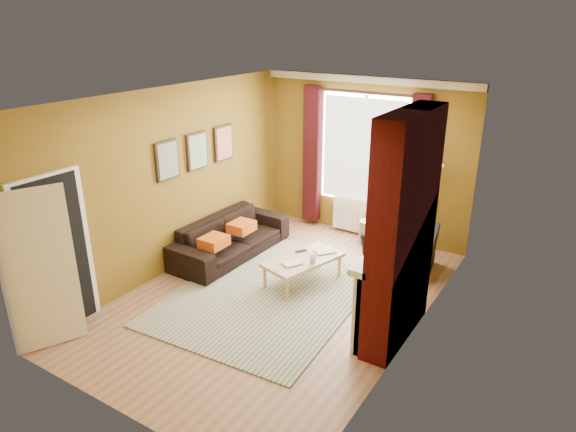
% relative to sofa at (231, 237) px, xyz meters
% --- Properties ---
extents(ground, '(5.50, 5.50, 0.00)m').
position_rel_sofa_xyz_m(ground, '(1.42, -0.74, -0.32)').
color(ground, '#8A5E3F').
rests_on(ground, ground).
extents(room_walls, '(3.82, 5.54, 2.83)m').
position_rel_sofa_xyz_m(room_walls, '(2.06, -0.46, 1.06)').
color(room_walls, brown).
rests_on(room_walls, ground).
extents(striped_rug, '(2.63, 3.51, 0.02)m').
position_rel_sofa_xyz_m(striped_rug, '(1.26, -0.68, -0.31)').
color(striped_rug, '#346191').
rests_on(striped_rug, ground).
extents(sofa, '(0.92, 2.22, 0.64)m').
position_rel_sofa_xyz_m(sofa, '(0.00, 0.00, 0.00)').
color(sofa, black).
rests_on(sofa, ground).
extents(armchair, '(1.20, 1.09, 0.69)m').
position_rel_sofa_xyz_m(armchair, '(2.54, 0.99, 0.02)').
color(armchair, black).
rests_on(armchair, ground).
extents(coffee_table, '(0.90, 1.31, 0.40)m').
position_rel_sofa_xyz_m(coffee_table, '(1.49, -0.19, 0.03)').
color(coffee_table, tan).
rests_on(coffee_table, ground).
extents(wicker_stool, '(0.36, 0.36, 0.41)m').
position_rel_sofa_xyz_m(wicker_stool, '(1.72, 1.66, -0.12)').
color(wicker_stool, '#A77F48').
rests_on(wicker_stool, ground).
extents(floor_lamp, '(0.26, 0.26, 1.57)m').
position_rel_sofa_xyz_m(floor_lamp, '(2.78, 1.66, 0.92)').
color(floor_lamp, black).
rests_on(floor_lamp, ground).
extents(book_a, '(0.30, 0.33, 0.03)m').
position_rel_sofa_xyz_m(book_a, '(1.36, -0.38, 0.09)').
color(book_a, '#999999').
rests_on(book_a, coffee_table).
extents(book_b, '(0.36, 0.38, 0.02)m').
position_rel_sofa_xyz_m(book_b, '(1.57, 0.25, 0.09)').
color(book_b, '#999999').
rests_on(book_b, coffee_table).
extents(mug, '(0.15, 0.15, 0.10)m').
position_rel_sofa_xyz_m(mug, '(1.68, -0.24, 0.13)').
color(mug, '#999999').
rests_on(mug, coffee_table).
extents(tv_remote, '(0.14, 0.17, 0.02)m').
position_rel_sofa_xyz_m(tv_remote, '(1.35, -0.00, 0.09)').
color(tv_remote, '#242426').
rests_on(tv_remote, coffee_table).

